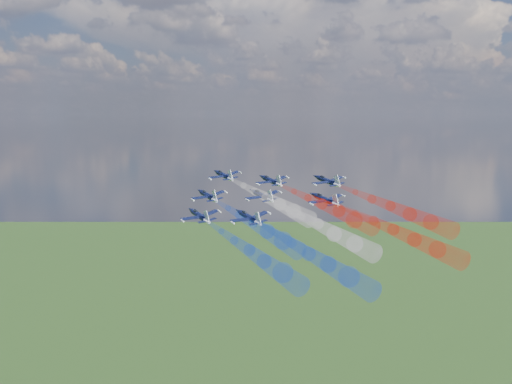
% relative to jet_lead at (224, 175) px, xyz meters
% --- Properties ---
extents(jet_lead, '(16.66, 16.68, 6.77)m').
position_rel_jet_lead_xyz_m(jet_lead, '(0.00, 0.00, 0.00)').
color(jet_lead, black).
extents(trail_lead, '(32.92, 28.87, 10.34)m').
position_rel_jet_lead_xyz_m(trail_lead, '(19.44, -15.97, -3.51)').
color(trail_lead, white).
extents(jet_inner_left, '(16.66, 16.68, 6.77)m').
position_rel_jet_lead_xyz_m(jet_inner_left, '(1.58, -14.30, -4.15)').
color(jet_inner_left, black).
extents(trail_inner_left, '(32.92, 28.87, 10.34)m').
position_rel_jet_lead_xyz_m(trail_inner_left, '(21.02, -30.28, -7.67)').
color(trail_inner_left, blue).
extents(jet_inner_right, '(16.66, 16.68, 6.77)m').
position_rel_jet_lead_xyz_m(jet_inner_right, '(14.64, 0.84, -1.08)').
color(jet_inner_right, black).
extents(trail_inner_right, '(32.92, 28.87, 10.34)m').
position_rel_jet_lead_xyz_m(trail_inner_right, '(34.08, -15.13, -4.59)').
color(trail_inner_right, red).
extents(jet_outer_left, '(16.66, 16.68, 6.77)m').
position_rel_jet_lead_xyz_m(jet_outer_left, '(6.68, -29.85, -6.83)').
color(jet_outer_left, black).
extents(trail_outer_left, '(32.92, 28.87, 10.34)m').
position_rel_jet_lead_xyz_m(trail_outer_left, '(26.12, -45.82, -10.35)').
color(trail_outer_left, blue).
extents(jet_center_third, '(16.66, 16.68, 6.77)m').
position_rel_jet_lead_xyz_m(jet_center_third, '(17.46, -14.47, -3.31)').
color(jet_center_third, black).
extents(trail_center_third, '(32.92, 28.87, 10.34)m').
position_rel_jet_lead_xyz_m(trail_center_third, '(36.90, -30.44, -6.82)').
color(trail_center_third, white).
extents(jet_outer_right, '(16.66, 16.68, 6.77)m').
position_rel_jet_lead_xyz_m(jet_outer_right, '(31.67, -0.50, -0.31)').
color(jet_outer_right, black).
extents(trail_outer_right, '(32.92, 28.87, 10.34)m').
position_rel_jet_lead_xyz_m(trail_outer_right, '(51.12, -16.48, -3.82)').
color(trail_outer_right, red).
extents(jet_rear_left, '(16.66, 16.68, 6.77)m').
position_rel_jet_lead_xyz_m(jet_rear_left, '(19.62, -29.24, -6.52)').
color(jet_rear_left, black).
extents(trail_rear_left, '(32.92, 28.87, 10.34)m').
position_rel_jet_lead_xyz_m(trail_rear_left, '(39.07, -45.22, -10.03)').
color(trail_rear_left, blue).
extents(jet_rear_right, '(16.66, 16.68, 6.77)m').
position_rel_jet_lead_xyz_m(jet_rear_right, '(34.06, -12.47, -3.74)').
color(jet_rear_right, black).
extents(trail_rear_right, '(32.92, 28.87, 10.34)m').
position_rel_jet_lead_xyz_m(trail_rear_right, '(53.50, -28.45, -7.26)').
color(trail_rear_right, red).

